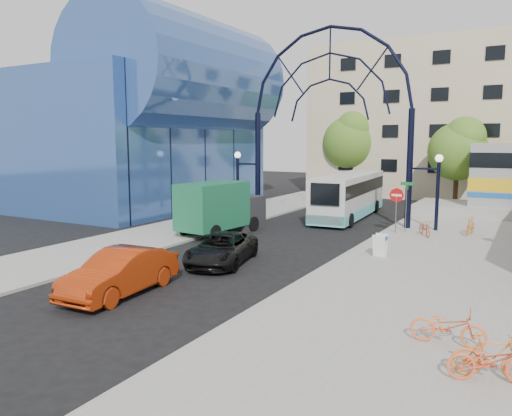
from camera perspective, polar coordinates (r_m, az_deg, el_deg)
The scene contains 20 objects.
ground at distance 19.82m, azimuth -6.87°, elevation -7.50°, with size 120.00×120.00×0.00m, color black.
sidewalk_east at distance 20.35m, azimuth 19.03°, elevation -7.30°, with size 8.00×56.00×0.12m, color gray.
plaza_west at distance 28.33m, azimuth -10.36°, elevation -2.83°, with size 5.00×50.00×0.12m, color gray.
gateway_arch at distance 31.70m, azimuth 8.39°, elevation 13.74°, with size 13.64×0.44×12.10m.
stop_sign at distance 28.36m, azimuth 15.76°, elevation 0.97°, with size 0.80×0.07×2.50m.
street_name_sign at distance 28.84m, azimuth 16.82°, elevation 1.31°, with size 0.70×0.70×2.80m.
sandwich_board at distance 22.59m, azimuth 14.01°, elevation -3.86°, with size 0.55×0.61×0.99m.
transit_hall at distance 40.45m, azimuth -12.12°, elevation 9.70°, with size 16.50×18.00×14.50m.
apartment_block at distance 51.27m, azimuth 19.01°, elevation 9.34°, with size 20.00×12.10×14.00m.
tree_north_a at distance 41.67m, azimuth 22.22°, elevation 6.36°, with size 4.48×4.48×7.00m.
tree_north_b at distance 47.82m, azimuth 10.81°, elevation 7.68°, with size 5.12×5.12×8.00m.
city_bus at distance 34.29m, azimuth 10.60°, elevation 1.47°, with size 3.05×10.78×2.92m.
green_truck at distance 27.89m, azimuth -3.97°, elevation 0.01°, with size 2.69×5.95×2.91m.
black_suv at distance 21.22m, azimuth -3.93°, elevation -4.66°, with size 2.13×4.62×1.28m, color black.
red_sedan at distance 17.60m, azimuth -15.23°, elevation -7.11°, with size 1.62×4.64×1.53m, color #9F2A09.
bike_near_a at distance 28.23m, azimuth 18.74°, elevation -2.16°, with size 0.56×1.61×0.85m, color #CA4B28.
bike_near_b at distance 29.36m, azimuth 23.30°, elevation -1.88°, with size 0.46×1.63×0.98m, color #CA6F28.
bike_far_a at distance 13.61m, azimuth 21.10°, elevation -12.52°, with size 0.63×1.82×0.95m, color orange.
bike_far_b at distance 12.17m, azimuth 25.35°, elevation -15.11°, with size 0.46×1.64×0.99m, color orange.
bike_far_c at distance 12.03m, azimuth 25.24°, elevation -15.54°, with size 0.62×1.77×0.93m, color #F45830.
Camera 1 is at (11.33, -15.41, 5.19)m, focal length 35.00 mm.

